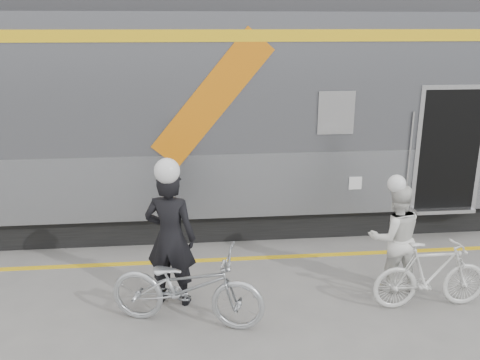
{
  "coord_description": "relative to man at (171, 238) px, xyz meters",
  "views": [
    {
      "loc": [
        -0.77,
        -5.24,
        3.61
      ],
      "look_at": [
        -0.08,
        1.6,
        1.5
      ],
      "focal_mm": 38.0,
      "sensor_mm": 36.0,
      "label": 1
    }
  ],
  "objects": [
    {
      "name": "ground",
      "position": [
        1.06,
        -0.95,
        -0.93
      ],
      "size": [
        90.0,
        90.0,
        0.0
      ],
      "primitive_type": "plane",
      "color": "slate",
      "rests_on": "ground"
    },
    {
      "name": "train",
      "position": [
        2.46,
        3.25,
        1.12
      ],
      "size": [
        24.0,
        3.17,
        4.1
      ],
      "color": "black",
      "rests_on": "ground"
    },
    {
      "name": "safety_strip",
      "position": [
        1.06,
        1.2,
        -0.93
      ],
      "size": [
        24.0,
        0.12,
        0.01
      ],
      "primitive_type": "cube",
      "color": "yellow",
      "rests_on": "ground"
    },
    {
      "name": "man",
      "position": [
        0.0,
        0.0,
        0.0
      ],
      "size": [
        0.78,
        0.62,
        1.86
      ],
      "primitive_type": "imported",
      "rotation": [
        0.0,
        0.0,
        2.86
      ],
      "color": "black",
      "rests_on": "ground"
    },
    {
      "name": "bicycle_left",
      "position": [
        0.2,
        -0.55,
        -0.42
      ],
      "size": [
        2.07,
        1.2,
        1.03
      ],
      "primitive_type": "imported",
      "rotation": [
        0.0,
        0.0,
        1.29
      ],
      "color": "#B2B7BB",
      "rests_on": "ground"
    },
    {
      "name": "woman",
      "position": [
        3.09,
        0.07,
        -0.16
      ],
      "size": [
        0.75,
        0.59,
        1.54
      ],
      "primitive_type": "imported",
      "rotation": [
        0.0,
        0.0,
        3.15
      ],
      "color": "white",
      "rests_on": "ground"
    },
    {
      "name": "bicycle_right",
      "position": [
        3.39,
        -0.48,
        -0.47
      ],
      "size": [
        1.56,
        0.45,
        0.93
      ],
      "primitive_type": "imported",
      "rotation": [
        0.0,
        0.0,
        1.58
      ],
      "color": "silver",
      "rests_on": "ground"
    },
    {
      "name": "helmet_man",
      "position": [
        0.0,
        0.0,
        1.09
      ],
      "size": [
        0.32,
        0.32,
        0.32
      ],
      "primitive_type": "sphere",
      "color": "white",
      "rests_on": "man"
    },
    {
      "name": "helmet_woman",
      "position": [
        3.09,
        0.07,
        0.73
      ],
      "size": [
        0.25,
        0.25,
        0.25
      ],
      "primitive_type": "sphere",
      "color": "white",
      "rests_on": "woman"
    }
  ]
}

